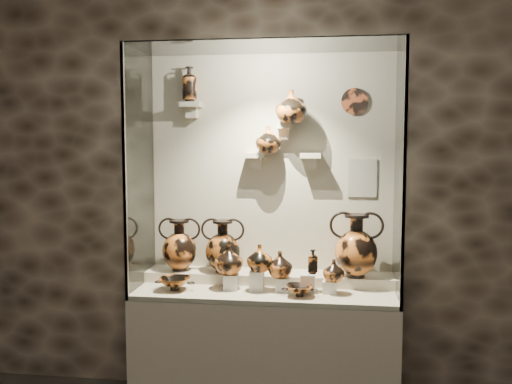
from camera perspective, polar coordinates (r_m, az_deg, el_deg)
wall_back at (r=4.00m, az=1.51°, el=2.28°), size 5.00×0.02×3.20m
plinth at (r=3.94m, az=0.93°, el=-15.70°), size 1.70×0.60×0.80m
front_tier at (r=3.81m, az=0.94°, el=-9.86°), size 1.68×0.58×0.03m
rear_tier at (r=3.97m, az=1.25°, el=-8.71°), size 1.70×0.25×0.10m
back_panel at (r=3.99m, az=1.51°, el=2.28°), size 1.70×0.03×1.60m
glass_front at (r=3.39m, az=0.36°, el=1.73°), size 1.70×0.01×1.60m
glass_left at (r=3.87m, az=-11.57°, el=2.08°), size 0.01×0.60×1.60m
glass_right at (r=3.68m, az=14.18°, el=1.86°), size 0.01×0.60×1.60m
glass_top at (r=3.72m, az=0.98°, el=14.36°), size 1.70×0.60×0.01m
frame_post_left at (r=3.60m, az=-13.01°, el=1.81°), size 0.02×0.02×1.60m
frame_post_right at (r=3.39m, az=14.61°, el=1.56°), size 0.02×0.02×1.60m
pedestal_a at (r=3.77m, az=-2.51°, el=-8.98°), size 0.09×0.09×0.10m
pedestal_b at (r=3.74m, az=0.08°, el=-8.85°), size 0.09×0.09×0.13m
pedestal_c at (r=3.73m, az=2.71°, el=-9.23°), size 0.09×0.09×0.09m
pedestal_d at (r=3.72m, az=5.19°, el=-9.06°), size 0.09×0.09×0.12m
pedestal_e at (r=3.72m, az=7.38°, el=-9.40°), size 0.09×0.09×0.08m
bracket_ul at (r=4.02m, az=-6.51°, el=8.69°), size 0.14×0.12×0.04m
bracket_ca at (r=3.93m, az=-0.07°, el=3.69°), size 0.14×0.12×0.04m
bracket_cb at (r=3.90m, az=2.86°, el=6.61°), size 0.10×0.12×0.04m
bracket_cc at (r=3.89m, az=5.50°, el=3.65°), size 0.14×0.12×0.04m
amphora_left at (r=4.01m, az=-7.66°, el=-5.27°), size 0.31×0.31×0.36m
amphora_mid at (r=3.94m, az=-3.34°, el=-5.40°), size 0.32×0.32×0.36m
amphora_right at (r=3.84m, az=9.99°, el=-5.28°), size 0.39×0.39×0.42m
jug_a at (r=3.76m, az=-2.73°, el=-6.73°), size 0.25×0.25×0.20m
jug_b at (r=3.70m, az=0.38°, el=-6.60°), size 0.22×0.22×0.17m
jug_c at (r=3.71m, az=2.41°, el=-7.24°), size 0.21×0.21×0.17m
jug_e at (r=3.68m, az=7.78°, el=-7.78°), size 0.15×0.15×0.14m
lekythos_small at (r=3.70m, az=5.70°, el=-6.79°), size 0.10×0.10×0.18m
kylix_left at (r=3.79m, az=-8.12°, el=-8.94°), size 0.28×0.25×0.10m
kylix_right at (r=3.63m, az=4.38°, el=-9.69°), size 0.27×0.25×0.09m
lekythos_tall at (r=4.03m, az=-6.66°, el=10.87°), size 0.11×0.11×0.27m
ovoid_vase_a at (r=3.88m, az=1.24°, el=5.26°), size 0.19×0.19×0.18m
ovoid_vase_b at (r=3.85m, az=3.55°, el=8.52°), size 0.24×0.24×0.22m
wall_plate at (r=3.95m, az=9.82°, el=8.93°), size 0.18×0.02×0.18m
info_placard at (r=3.95m, az=10.58°, el=1.37°), size 0.19×0.01×0.26m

